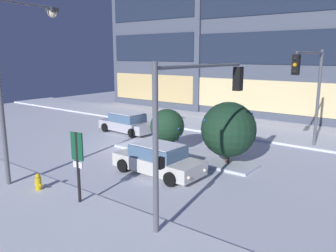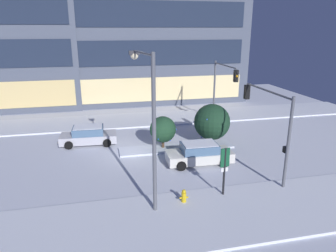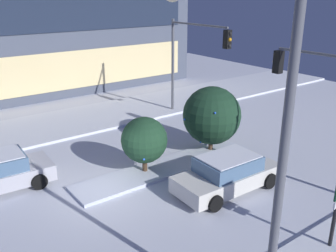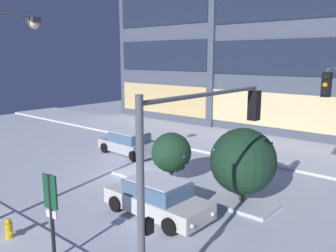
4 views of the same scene
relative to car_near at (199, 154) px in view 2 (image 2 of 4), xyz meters
name	(u,v)px [view 2 (image 2 of 4)]	position (x,y,z in m)	size (l,w,h in m)	color
ground	(134,154)	(-4.31, 2.62, -0.71)	(52.00, 52.00, 0.00)	silver
curb_strip_near	(156,223)	(-4.31, -6.43, -0.64)	(52.00, 5.20, 0.14)	silver
curb_strip_far	(123,121)	(-4.31, 11.67, -0.64)	(52.00, 5.20, 0.14)	silver
median_strip	(177,148)	(-0.86, 3.06, -0.64)	(9.00, 1.80, 0.14)	silver
office_tower_secondary	(27,50)	(-14.57, 21.99, 5.82)	(12.19, 10.40, 13.07)	#4C5466
car_near	(199,154)	(0.00, 0.00, 0.00)	(4.71, 2.19, 1.49)	silver
car_far	(89,136)	(-7.61, 5.68, 0.00)	(4.65, 2.31, 1.49)	#B7B7C1
traffic_light_corner_near_right	(268,115)	(3.69, -2.26, 3.20)	(0.32, 5.84, 5.56)	#565960
traffic_light_corner_far_right	(223,82)	(4.73, 7.79, 3.57)	(0.32, 5.20, 6.06)	#565960
street_lamp_arched	(148,109)	(-4.28, -4.48, 4.55)	(0.84, 3.43, 8.08)	#565960
fire_hydrant	(184,197)	(-2.49, -4.96, -0.30)	(0.48, 0.26, 0.86)	gold
parking_info_sign	(225,166)	(-0.12, -4.67, 1.15)	(0.55, 0.15, 2.91)	black
decorated_tree_median	(163,129)	(-1.92, 3.22, 0.90)	(2.07, 2.03, 2.63)	#473323
decorated_tree_left_of_median	(212,122)	(2.08, 3.25, 1.23)	(2.89, 2.88, 3.38)	#473323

